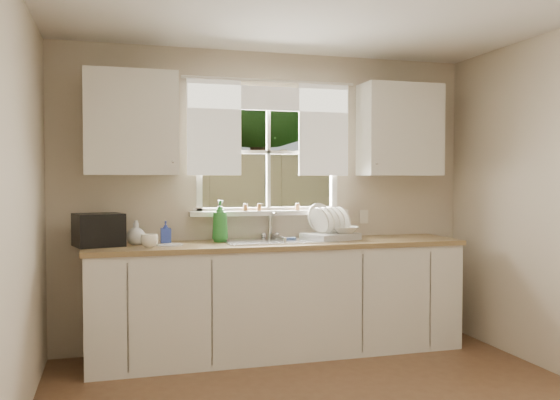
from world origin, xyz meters
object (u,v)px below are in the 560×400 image
object	(u,v)px
cup	(149,241)
black_appliance	(99,230)
dish_rack	(330,230)
soap_bottle_a	(220,221)

from	to	relation	value
cup	black_appliance	bearing A→B (deg)	146.38
cup	black_appliance	distance (m)	0.43
dish_rack	black_appliance	distance (m)	1.86
dish_rack	soap_bottle_a	size ratio (longest dim) A/B	1.49
cup	dish_rack	bearing A→B (deg)	3.41
dish_rack	soap_bottle_a	bearing A→B (deg)	175.23
soap_bottle_a	black_appliance	world-z (taller)	soap_bottle_a
black_appliance	dish_rack	bearing A→B (deg)	-16.26
soap_bottle_a	black_appliance	bearing A→B (deg)	174.82
dish_rack	black_appliance	world-z (taller)	dish_rack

